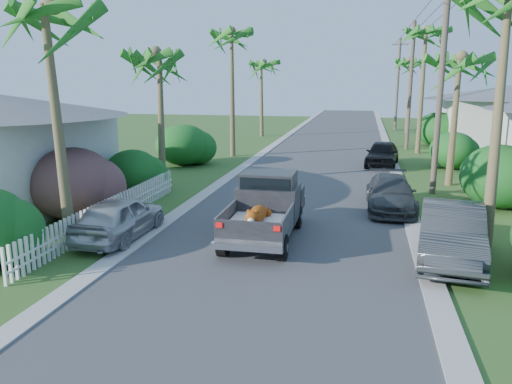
% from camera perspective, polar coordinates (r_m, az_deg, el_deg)
% --- Properties ---
extents(ground, '(120.00, 120.00, 0.00)m').
position_cam_1_polar(ground, '(11.38, -1.57, -13.21)').
color(ground, '#375821').
rests_on(ground, ground).
extents(road, '(8.00, 100.00, 0.02)m').
position_cam_1_polar(road, '(35.37, 8.07, 4.51)').
color(road, '#38383A').
rests_on(road, ground).
extents(curb_left, '(0.60, 100.00, 0.06)m').
position_cam_1_polar(curb_left, '(35.92, 1.19, 4.79)').
color(curb_left, '#A5A39E').
rests_on(curb_left, ground).
extents(curb_right, '(0.60, 100.00, 0.06)m').
position_cam_1_polar(curb_right, '(35.33, 15.05, 4.22)').
color(curb_right, '#A5A39E').
rests_on(curb_right, ground).
extents(pickup_truck, '(1.98, 5.12, 2.06)m').
position_cam_1_polar(pickup_truck, '(16.12, 1.27, -1.53)').
color(pickup_truck, black).
rests_on(pickup_truck, ground).
extents(parked_car_rn, '(2.27, 4.93, 1.56)m').
position_cam_1_polar(parked_car_rn, '(14.95, 21.44, -4.48)').
color(parked_car_rn, '#313537').
rests_on(parked_car_rn, ground).
extents(parked_car_rm, '(1.89, 4.45, 1.28)m').
position_cam_1_polar(parked_car_rm, '(20.07, 15.13, -0.21)').
color(parked_car_rm, '#323638').
rests_on(parked_car_rm, ground).
extents(parked_car_rf, '(2.23, 4.45, 1.46)m').
position_cam_1_polar(parked_car_rf, '(30.24, 14.23, 4.24)').
color(parked_car_rf, black).
rests_on(parked_car_rf, ground).
extents(parked_car_ln, '(1.68, 4.06, 1.37)m').
position_cam_1_polar(parked_car_ln, '(16.44, -15.32, -2.87)').
color(parked_car_ln, '#A9ACB0').
rests_on(parked_car_ln, ground).
extents(palm_l_a, '(4.40, 4.40, 8.20)m').
position_cam_1_polar(palm_l_a, '(15.68, -22.75, 18.95)').
color(palm_l_a, olive).
rests_on(palm_l_a, ground).
extents(palm_l_b, '(4.40, 4.40, 7.40)m').
position_cam_1_polar(palm_l_b, '(23.84, -11.11, 15.30)').
color(palm_l_b, olive).
rests_on(palm_l_b, ground).
extents(palm_l_c, '(4.40, 4.40, 9.20)m').
position_cam_1_polar(palm_l_c, '(33.17, -2.81, 17.77)').
color(palm_l_c, olive).
rests_on(palm_l_c, ground).
extents(palm_l_d, '(4.40, 4.40, 7.70)m').
position_cam_1_polar(palm_l_d, '(44.86, 0.64, 14.57)').
color(palm_l_d, olive).
rests_on(palm_l_d, ground).
extents(palm_r_b, '(4.40, 4.40, 7.20)m').
position_cam_1_polar(palm_r_b, '(25.30, 22.26, 14.00)').
color(palm_r_b, olive).
rests_on(palm_r_b, ground).
extents(palm_r_c, '(4.40, 4.40, 9.40)m').
position_cam_1_polar(palm_r_c, '(36.27, 18.87, 17.01)').
color(palm_r_c, olive).
rests_on(palm_r_c, ground).
extents(palm_r_d, '(4.40, 4.40, 8.00)m').
position_cam_1_polar(palm_r_d, '(50.13, 17.30, 14.16)').
color(palm_r_d, olive).
rests_on(palm_r_d, ground).
extents(shrub_l_b, '(3.00, 3.30, 2.60)m').
position_cam_1_polar(shrub_l_b, '(19.30, -20.22, 0.94)').
color(shrub_l_b, '#9D1652').
rests_on(shrub_l_b, ground).
extents(shrub_l_c, '(2.40, 2.64, 2.00)m').
position_cam_1_polar(shrub_l_c, '(22.59, -13.94, 2.20)').
color(shrub_l_c, '#164E19').
rests_on(shrub_l_c, ground).
extents(shrub_l_d, '(3.20, 3.52, 2.40)m').
position_cam_1_polar(shrub_l_d, '(30.06, -8.34, 5.36)').
color(shrub_l_d, '#164E19').
rests_on(shrub_l_d, ground).
extents(shrub_r_b, '(3.00, 3.30, 2.50)m').
position_cam_1_polar(shrub_r_b, '(21.93, 26.07, 1.63)').
color(shrub_r_b, '#164E19').
rests_on(shrub_r_b, ground).
extents(shrub_r_c, '(2.60, 2.86, 2.10)m').
position_cam_1_polar(shrub_r_c, '(30.61, 21.59, 4.45)').
color(shrub_r_c, '#164E19').
rests_on(shrub_r_c, ground).
extents(shrub_r_d, '(3.20, 3.52, 2.60)m').
position_cam_1_polar(shrub_r_d, '(40.49, 20.10, 6.73)').
color(shrub_r_d, '#164E19').
rests_on(shrub_r_d, ground).
extents(picket_fence, '(0.10, 11.00, 1.00)m').
position_cam_1_polar(picket_fence, '(18.16, -16.04, -2.06)').
color(picket_fence, white).
rests_on(picket_fence, ground).
extents(house_right_far, '(9.00, 8.00, 4.60)m').
position_cam_1_polar(house_right_far, '(41.41, 27.10, 7.37)').
color(house_right_far, silver).
rests_on(house_right_far, ground).
extents(utility_pole_b, '(1.60, 0.26, 9.00)m').
position_cam_1_polar(utility_pole_b, '(23.16, 20.34, 11.01)').
color(utility_pole_b, brown).
rests_on(utility_pole_b, ground).
extents(utility_pole_c, '(1.60, 0.26, 9.00)m').
position_cam_1_polar(utility_pole_c, '(38.07, 17.24, 11.58)').
color(utility_pole_c, brown).
rests_on(utility_pole_c, ground).
extents(utility_pole_d, '(1.60, 0.26, 9.00)m').
position_cam_1_polar(utility_pole_d, '(53.03, 15.88, 11.82)').
color(utility_pole_d, brown).
rests_on(utility_pole_d, ground).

